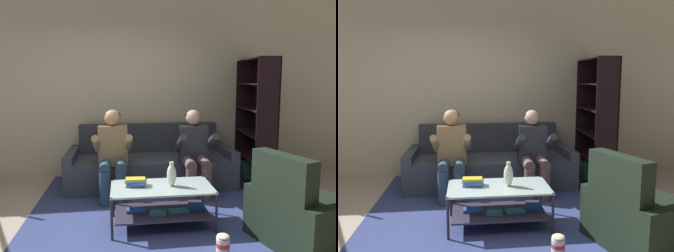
{
  "view_description": "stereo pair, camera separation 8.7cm",
  "coord_description": "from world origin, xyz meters",
  "views": [
    {
      "loc": [
        -0.02,
        -2.93,
        1.55
      ],
      "look_at": [
        0.52,
        0.92,
        1.01
      ],
      "focal_mm": 35.0,
      "sensor_mm": 36.0,
      "label": 1
    },
    {
      "loc": [
        0.06,
        -2.94,
        1.55
      ],
      "look_at": [
        0.52,
        0.92,
        1.01
      ],
      "focal_mm": 35.0,
      "sensor_mm": 36.0,
      "label": 2
    }
  ],
  "objects": [
    {
      "name": "armchair",
      "position": [
        1.66,
        -0.18,
        0.28
      ],
      "size": [
        1.04,
        1.08,
        0.9
      ],
      "color": "black",
      "rests_on": "ground"
    },
    {
      "name": "person_seated_right",
      "position": [
        0.94,
        1.31,
        0.63
      ],
      "size": [
        0.5,
        0.58,
        1.15
      ],
      "color": "brown",
      "rests_on": "ground"
    },
    {
      "name": "vase",
      "position": [
        0.49,
        0.4,
        0.56
      ],
      "size": [
        0.1,
        0.1,
        0.26
      ],
      "color": "silver",
      "rests_on": "coffee_table"
    },
    {
      "name": "popcorn_tub",
      "position": [
        0.85,
        -0.29,
        0.1
      ],
      "size": [
        0.12,
        0.12,
        0.2
      ],
      "color": "red",
      "rests_on": "ground"
    },
    {
      "name": "person_seated_left",
      "position": [
        -0.15,
        1.31,
        0.64
      ],
      "size": [
        0.5,
        0.58,
        1.17
      ],
      "color": "#2C465B",
      "rests_on": "ground"
    },
    {
      "name": "book_stack",
      "position": [
        0.11,
        0.45,
        0.48
      ],
      "size": [
        0.24,
        0.19,
        0.08
      ],
      "color": "#6F93BB",
      "rests_on": "coffee_table"
    },
    {
      "name": "coffee_table",
      "position": [
        0.39,
        0.4,
        0.28
      ],
      "size": [
        1.07,
        0.59,
        0.44
      ],
      "color": "#ABC5C5",
      "rests_on": "ground"
    },
    {
      "name": "area_rug",
      "position": [
        0.39,
        1.01,
        0.01
      ],
      "size": [
        3.0,
        3.42,
        0.01
      ],
      "color": "navy",
      "rests_on": "ground"
    },
    {
      "name": "back_partition",
      "position": [
        0.0,
        2.46,
        1.45
      ],
      "size": [
        8.4,
        0.12,
        2.9
      ],
      "primitive_type": "cube",
      "color": "beige",
      "rests_on": "ground"
    },
    {
      "name": "bookshelf",
      "position": [
        2.04,
        1.84,
        0.78
      ],
      "size": [
        0.42,
        1.15,
        1.87
      ],
      "color": "black",
      "rests_on": "ground"
    },
    {
      "name": "ground",
      "position": [
        0.0,
        0.0,
        0.0
      ],
      "size": [
        16.8,
        16.8,
        0.0
      ],
      "primitive_type": "plane",
      "color": "#BAA898"
    },
    {
      "name": "couch",
      "position": [
        0.4,
        1.88,
        0.29
      ],
      "size": [
        2.42,
        0.95,
        0.88
      ],
      "color": "#373E49",
      "rests_on": "ground"
    }
  ]
}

